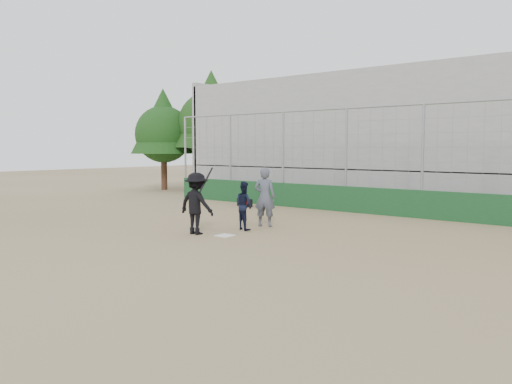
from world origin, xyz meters
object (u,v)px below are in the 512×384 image
Objects in this scene: catcher_crouched at (244,213)px; equipment_bag at (245,203)px; umpire at (265,200)px; batter_at_plate at (196,203)px.

equipment_bag is at bearing 129.72° from catcher_crouched.
umpire is 5.55m from equipment_bag.
equipment_bag is (-4.00, 3.79, -0.67)m from umpire.
batter_at_plate is 1.59m from catcher_crouched.
catcher_crouched is 1.20× the size of equipment_bag.
umpire is at bearing -43.47° from equipment_bag.
equipment_bag is at bearing -63.29° from umpire.
umpire is at bearing 83.71° from catcher_crouched.
batter_at_plate reaches higher than umpire.
batter_at_plate reaches higher than equipment_bag.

